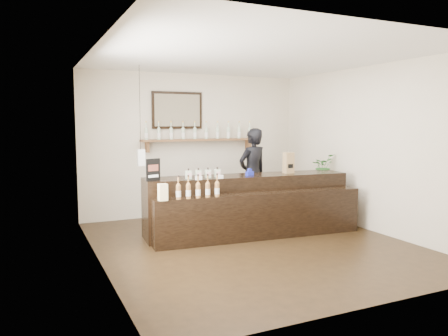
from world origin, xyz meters
TOP-DOWN VIEW (x-y plane):
  - ground at (0.00, 0.00)m, footprint 5.00×5.00m
  - room_shell at (0.00, 0.00)m, footprint 5.00×5.00m
  - back_wall_decor at (-0.16, 2.37)m, footprint 2.66×0.96m
  - counter at (0.28, 0.57)m, footprint 3.51×1.19m
  - promo_sign at (-1.35, 0.66)m, footprint 0.24×0.09m
  - paper_bag at (1.05, 0.64)m, footprint 0.17×0.13m
  - tape_dispenser at (0.28, 0.64)m, footprint 0.15×0.09m
  - side_cabinet at (2.00, 0.93)m, footprint 0.50×0.61m
  - potted_plant at (2.00, 0.93)m, footprint 0.53×0.50m
  - shopkeeper at (0.83, 1.55)m, footprint 0.81×0.63m

SIDE VIEW (x-z plane):
  - ground at x=0.00m, z-range 0.00..0.00m
  - side_cabinet at x=2.00m, z-range 0.00..0.79m
  - counter at x=0.28m, z-range -0.11..1.02m
  - shopkeeper at x=0.83m, z-range 0.00..1.96m
  - tape_dispenser at x=0.28m, z-range 0.96..1.08m
  - potted_plant at x=2.00m, z-range 0.79..1.25m
  - promo_sign at x=-1.35m, z-range 0.97..1.30m
  - paper_bag at x=1.05m, z-range 0.97..1.33m
  - room_shell at x=0.00m, z-range -0.80..4.20m
  - back_wall_decor at x=-0.16m, z-range 0.91..2.60m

